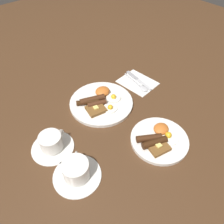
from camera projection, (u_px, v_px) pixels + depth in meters
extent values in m
plane|color=#4C301C|center=(101.00, 104.00, 1.01)|extent=(3.00, 3.00, 0.00)
cylinder|color=white|center=(101.00, 103.00, 1.00)|extent=(0.29, 0.29, 0.01)
cylinder|color=white|center=(113.00, 98.00, 1.01)|extent=(0.07, 0.07, 0.01)
sphere|color=yellow|center=(114.00, 97.00, 1.00)|extent=(0.02, 0.02, 0.02)
cylinder|color=white|center=(110.00, 108.00, 0.96)|extent=(0.06, 0.06, 0.01)
sphere|color=yellow|center=(110.00, 107.00, 0.95)|extent=(0.02, 0.02, 0.02)
ellipsoid|color=orange|center=(102.00, 91.00, 1.02)|extent=(0.07, 0.06, 0.03)
cylinder|color=#351D0B|center=(88.00, 102.00, 0.98)|extent=(0.10, 0.07, 0.02)
cylinder|color=#452513|center=(92.00, 100.00, 0.98)|extent=(0.12, 0.07, 0.03)
cylinder|color=#4B2816|center=(97.00, 104.00, 0.97)|extent=(0.09, 0.05, 0.02)
cube|color=brown|center=(96.00, 109.00, 0.95)|extent=(0.09, 0.08, 0.01)
cube|color=#F4E072|center=(96.00, 108.00, 0.94)|extent=(0.02, 0.02, 0.01)
cylinder|color=white|center=(159.00, 140.00, 0.85)|extent=(0.23, 0.23, 0.01)
cylinder|color=white|center=(168.00, 137.00, 0.85)|extent=(0.08, 0.08, 0.01)
sphere|color=yellow|center=(168.00, 135.00, 0.85)|extent=(0.03, 0.03, 0.03)
ellipsoid|color=orange|center=(161.00, 129.00, 0.87)|extent=(0.06, 0.06, 0.03)
cylinder|color=#412311|center=(148.00, 139.00, 0.83)|extent=(0.10, 0.08, 0.03)
cylinder|color=#3A1F0E|center=(155.00, 142.00, 0.82)|extent=(0.10, 0.06, 0.03)
cube|color=brown|center=(159.00, 146.00, 0.82)|extent=(0.09, 0.08, 0.01)
cube|color=#F4E072|center=(159.00, 145.00, 0.81)|extent=(0.02, 0.02, 0.01)
cylinder|color=white|center=(53.00, 147.00, 0.83)|extent=(0.16, 0.16, 0.01)
cylinder|color=white|center=(51.00, 142.00, 0.81)|extent=(0.08, 0.08, 0.06)
cylinder|color=#56331E|center=(49.00, 137.00, 0.79)|extent=(0.07, 0.07, 0.00)
torus|color=white|center=(60.00, 134.00, 0.83)|extent=(0.04, 0.01, 0.04)
cylinder|color=white|center=(77.00, 175.00, 0.75)|extent=(0.17, 0.17, 0.01)
cylinder|color=white|center=(76.00, 170.00, 0.73)|extent=(0.09, 0.09, 0.07)
cylinder|color=#56331E|center=(75.00, 165.00, 0.70)|extent=(0.08, 0.08, 0.00)
torus|color=white|center=(77.00, 157.00, 0.76)|extent=(0.03, 0.04, 0.04)
cube|color=white|center=(137.00, 82.00, 1.12)|extent=(0.16, 0.19, 0.01)
cube|color=silver|center=(144.00, 84.00, 1.09)|extent=(0.03, 0.10, 0.00)
cube|color=#9E9EA3|center=(132.00, 75.00, 1.15)|extent=(0.03, 0.08, 0.01)
ellipsoid|color=silver|center=(143.00, 88.00, 1.07)|extent=(0.04, 0.05, 0.01)
cube|color=silver|center=(132.00, 80.00, 1.12)|extent=(0.02, 0.13, 0.00)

